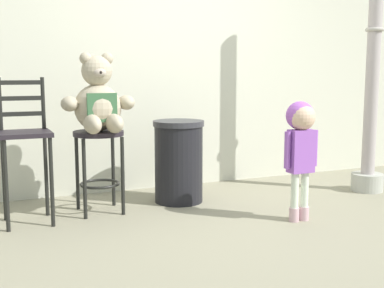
{
  "coord_description": "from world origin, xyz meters",
  "views": [
    {
      "loc": [
        -1.94,
        -3.25,
        1.22
      ],
      "look_at": [
        -0.26,
        0.65,
        0.61
      ],
      "focal_mm": 47.13,
      "sensor_mm": 36.0,
      "label": 1
    }
  ],
  "objects_px": {
    "trash_bin": "(179,161)",
    "lamppost": "(372,82)",
    "child_walking": "(301,135)",
    "bar_chair_empty": "(25,141)",
    "bar_stool_with_teddy": "(99,153)",
    "teddy_bear": "(98,102)"
  },
  "relations": [
    {
      "from": "trash_bin",
      "to": "lamppost",
      "type": "bearing_deg",
      "value": -10.56
    },
    {
      "from": "child_walking",
      "to": "bar_chair_empty",
      "type": "relative_size",
      "value": 0.84
    },
    {
      "from": "child_walking",
      "to": "trash_bin",
      "type": "relative_size",
      "value": 1.28
    },
    {
      "from": "lamppost",
      "to": "bar_stool_with_teddy",
      "type": "bearing_deg",
      "value": 173.65
    },
    {
      "from": "trash_bin",
      "to": "bar_chair_empty",
      "type": "relative_size",
      "value": 0.65
    },
    {
      "from": "teddy_bear",
      "to": "bar_chair_empty",
      "type": "distance_m",
      "value": 0.68
    },
    {
      "from": "child_walking",
      "to": "teddy_bear",
      "type": "bearing_deg",
      "value": -146.91
    },
    {
      "from": "child_walking",
      "to": "lamppost",
      "type": "distance_m",
      "value": 1.45
    },
    {
      "from": "lamppost",
      "to": "bar_chair_empty",
      "type": "height_order",
      "value": "lamppost"
    },
    {
      "from": "bar_chair_empty",
      "to": "child_walking",
      "type": "bearing_deg",
      "value": -21.97
    },
    {
      "from": "trash_bin",
      "to": "lamppost",
      "type": "distance_m",
      "value": 2.11
    },
    {
      "from": "teddy_bear",
      "to": "lamppost",
      "type": "height_order",
      "value": "lamppost"
    },
    {
      "from": "bar_stool_with_teddy",
      "to": "child_walking",
      "type": "xyz_separation_m",
      "value": [
        1.44,
        -0.9,
        0.19
      ]
    },
    {
      "from": "child_walking",
      "to": "bar_chair_empty",
      "type": "height_order",
      "value": "bar_chair_empty"
    },
    {
      "from": "lamppost",
      "to": "bar_chair_empty",
      "type": "xyz_separation_m",
      "value": [
        -3.32,
        0.23,
        -0.45
      ]
    },
    {
      "from": "trash_bin",
      "to": "lamppost",
      "type": "height_order",
      "value": "lamppost"
    },
    {
      "from": "bar_chair_empty",
      "to": "teddy_bear",
      "type": "bearing_deg",
      "value": 3.72
    },
    {
      "from": "bar_stool_with_teddy",
      "to": "bar_chair_empty",
      "type": "bearing_deg",
      "value": -173.34
    },
    {
      "from": "bar_stool_with_teddy",
      "to": "trash_bin",
      "type": "xyz_separation_m",
      "value": [
        0.76,
        0.06,
        -0.13
      ]
    },
    {
      "from": "teddy_bear",
      "to": "lamppost",
      "type": "xyz_separation_m",
      "value": [
        2.71,
        -0.27,
        0.15
      ]
    },
    {
      "from": "child_walking",
      "to": "lamppost",
      "type": "height_order",
      "value": "lamppost"
    },
    {
      "from": "bar_stool_with_teddy",
      "to": "lamppost",
      "type": "height_order",
      "value": "lamppost"
    }
  ]
}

